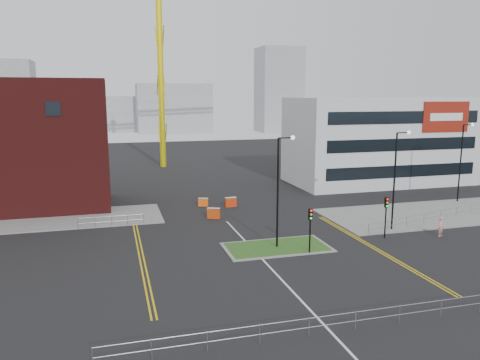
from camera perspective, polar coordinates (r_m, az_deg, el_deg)
The scene contains 27 objects.
ground at distance 31.13m, azimuth 6.13°, elevation -13.05°, with size 200.00×200.00×0.00m, color black.
pavement_left at distance 50.89m, azimuth -25.61°, elevation -4.67°, with size 28.00×8.00×0.12m, color slate.
pavement_right at distance 53.50m, azimuth 22.80°, elevation -3.76°, with size 24.00×10.00×0.12m, color slate.
island_kerb at distance 38.77m, azimuth 4.52°, elevation -8.18°, with size 8.60×4.60×0.08m, color slate.
grass_island at distance 38.77m, azimuth 4.52°, elevation -8.15°, with size 8.00×4.00×0.12m, color #274B19.
office_block at distance 69.35m, azimuth 16.59°, elevation 4.65°, with size 25.00×12.20×12.00m.
streetlamp_island at distance 37.50m, azimuth 4.95°, elevation -0.34°, with size 1.46×0.36×9.18m.
streetlamp_right_near at distance 44.75m, azimuth 18.58°, elevation 0.89°, with size 1.46×0.36×9.18m.
streetlamp_right_far at distance 59.54m, azimuth 25.50°, elevation 2.64°, with size 1.46×0.36×9.18m.
traffic_light_island at distance 36.98m, azimuth 8.57°, elevation -5.09°, with size 0.28×0.33×3.65m.
traffic_light_right at distance 42.44m, azimuth 17.39°, elevation -3.45°, with size 0.28×0.33×3.65m.
railing_front at distance 25.85m, azimuth 11.26°, elevation -16.38°, with size 24.05×0.05×1.10m.
railing_left at distance 45.99m, azimuth -15.41°, elevation -4.65°, with size 6.05×0.05×1.10m.
railing_right at distance 50.52m, azimuth 23.26°, elevation -3.75°, with size 19.05×5.05×1.10m.
centre_line at distance 32.85m, azimuth 4.82°, elevation -11.73°, with size 0.15×30.00×0.01m, color silver.
yellow_left_a at distance 38.57m, azimuth -12.28°, elevation -8.55°, with size 0.12×24.00×0.01m, color gold.
yellow_left_b at distance 38.58m, azimuth -11.83°, elevation -8.53°, with size 0.12×24.00×0.01m, color gold.
yellow_right_a at distance 40.22m, azimuth 15.71°, elevation -7.92°, with size 0.12×20.00×0.01m, color gold.
yellow_right_b at distance 40.37m, azimuth 16.08°, elevation -7.87°, with size 0.12×20.00×0.01m, color gold.
skyline_a at distance 149.41m, azimuth -27.16°, elevation 8.68°, with size 18.00×12.00×22.00m, color gray.
skyline_b at distance 157.94m, azimuth -8.07°, elevation 8.63°, with size 24.00×12.00×16.00m, color gray.
skyline_c at distance 161.44m, azimuth 4.75°, elevation 10.86°, with size 14.00×12.00×28.00m, color gray.
skyline_d at distance 166.65m, azimuth -14.71°, elevation 7.79°, with size 30.00×12.00×12.00m, color gray.
pedestrian at distance 45.11m, azimuth 23.31°, elevation -5.24°, with size 0.64×0.42×1.76m, color #DB918E.
barrier_left at distance 52.78m, azimuth -4.51°, elevation -2.66°, with size 1.16×0.68×0.93m.
barrier_mid at distance 52.32m, azimuth -1.15°, elevation -2.65°, with size 1.32×0.55×1.08m.
barrier_right at distance 47.50m, azimuth -3.23°, elevation -4.01°, with size 1.34×0.91×1.08m.
Camera 1 is at (-10.72, -26.51, 12.31)m, focal length 35.00 mm.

